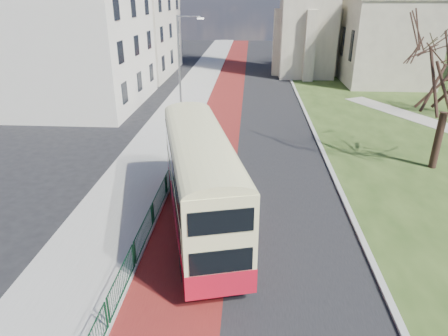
{
  "coord_description": "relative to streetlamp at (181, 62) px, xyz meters",
  "views": [
    {
      "loc": [
        1.24,
        -14.24,
        9.53
      ],
      "look_at": [
        0.09,
        3.03,
        2.0
      ],
      "focal_mm": 32.0,
      "sensor_mm": 36.0,
      "label": 1
    }
  ],
  "objects": [
    {
      "name": "streetlamp",
      "position": [
        0.0,
        0.0,
        0.0
      ],
      "size": [
        2.13,
        0.18,
        8.0
      ],
      "color": "gray",
      "rests_on": "pavement_west"
    },
    {
      "name": "bus",
      "position": [
        3.57,
        -17.06,
        -2.16
      ],
      "size": [
        4.79,
        10.49,
        4.27
      ],
      "rotation": [
        0.0,
        0.0,
        0.25
      ],
      "color": "#AF1022",
      "rests_on": "ground"
    },
    {
      "name": "pedestrian_railing",
      "position": [
        1.4,
        -14.0,
        -4.04
      ],
      "size": [
        0.07,
        24.0,
        1.12
      ],
      "color": "#0D3C20",
      "rests_on": "ground"
    },
    {
      "name": "street_block_near",
      "position": [
        -9.65,
        4.0,
        1.92
      ],
      "size": [
        10.3,
        14.3,
        13.0
      ],
      "color": "silver",
      "rests_on": "ground"
    },
    {
      "name": "road_carriageway",
      "position": [
        5.85,
        2.0,
        -4.59
      ],
      "size": [
        9.0,
        120.0,
        0.01
      ],
      "primitive_type": "cube",
      "color": "black",
      "rests_on": "ground"
    },
    {
      "name": "ground",
      "position": [
        4.35,
        -18.0,
        -4.59
      ],
      "size": [
        160.0,
        160.0,
        0.0
      ],
      "primitive_type": "plane",
      "color": "black",
      "rests_on": "ground"
    },
    {
      "name": "kerb_east",
      "position": [
        10.45,
        4.0,
        -4.53
      ],
      "size": [
        0.25,
        80.0,
        0.13
      ],
      "primitive_type": "cube",
      "color": "#999993",
      "rests_on": "ground"
    },
    {
      "name": "pavement_west",
      "position": [
        -0.65,
        2.0,
        -4.53
      ],
      "size": [
        4.0,
        120.0,
        0.12
      ],
      "primitive_type": "cube",
      "color": "gray",
      "rests_on": "ground"
    },
    {
      "name": "kerb_west",
      "position": [
        1.35,
        2.0,
        -4.53
      ],
      "size": [
        0.25,
        120.0,
        0.13
      ],
      "primitive_type": "cube",
      "color": "#999993",
      "rests_on": "ground"
    },
    {
      "name": "street_block_far",
      "position": [
        -9.65,
        20.0,
        1.17
      ],
      "size": [
        10.3,
        16.3,
        11.5
      ],
      "color": "beige",
      "rests_on": "ground"
    },
    {
      "name": "bus_lane",
      "position": [
        3.15,
        2.0,
        -4.59
      ],
      "size": [
        3.4,
        120.0,
        0.01
      ],
      "primitive_type": "cube",
      "color": "#591414",
      "rests_on": "ground"
    }
  ]
}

